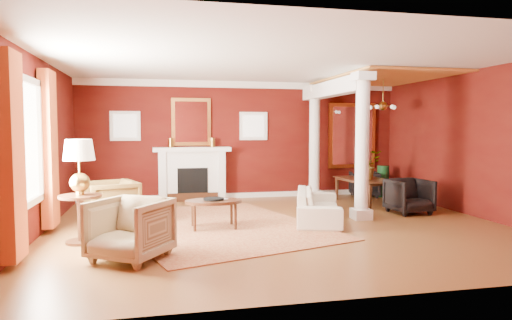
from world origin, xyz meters
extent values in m
plane|color=brown|center=(0.00, 0.00, 0.00)|extent=(8.00, 8.00, 0.00)
cube|color=#51130B|center=(0.00, 3.50, 1.45)|extent=(8.00, 0.04, 2.90)
cube|color=#51130B|center=(0.00, -3.50, 1.45)|extent=(8.00, 0.04, 2.90)
cube|color=#51130B|center=(-4.00, 0.00, 1.45)|extent=(0.04, 7.00, 2.90)
cube|color=#51130B|center=(4.00, 0.00, 1.45)|extent=(0.04, 7.00, 2.90)
cube|color=silver|center=(0.00, 0.00, 2.90)|extent=(8.00, 7.00, 0.04)
cube|color=white|center=(-1.30, 3.33, 0.60)|extent=(1.60, 0.34, 1.20)
cube|color=black|center=(-1.30, 3.16, 0.45)|extent=(0.72, 0.03, 0.70)
cube|color=black|center=(-1.30, 3.16, 0.10)|extent=(1.20, 0.05, 0.20)
cube|color=white|center=(-1.30, 3.29, 1.24)|extent=(1.85, 0.42, 0.10)
cube|color=white|center=(-2.00, 3.30, 0.60)|extent=(0.16, 0.40, 1.20)
cube|color=white|center=(-0.60, 3.30, 0.60)|extent=(0.16, 0.40, 1.20)
cube|color=#CC8B3C|center=(-1.30, 3.46, 1.90)|extent=(0.95, 0.06, 1.15)
cube|color=white|center=(-1.30, 3.42, 1.90)|extent=(0.78, 0.02, 0.98)
cube|color=white|center=(-2.85, 3.47, 1.80)|extent=(0.70, 0.06, 0.70)
cube|color=white|center=(-2.85, 3.44, 1.80)|extent=(0.54, 0.02, 0.54)
cube|color=white|center=(0.25, 3.47, 1.80)|extent=(0.70, 0.06, 0.70)
cube|color=white|center=(0.25, 3.44, 1.80)|extent=(0.54, 0.02, 0.54)
cube|color=white|center=(-3.98, -0.60, 1.55)|extent=(0.03, 1.30, 1.70)
cube|color=white|center=(-3.95, -1.30, 1.55)|extent=(0.08, 0.10, 1.90)
cube|color=white|center=(-3.95, 0.10, 1.55)|extent=(0.08, 0.10, 1.90)
cube|color=#B1461E|center=(-3.88, -1.60, 1.40)|extent=(0.18, 0.55, 2.60)
cube|color=#B1461E|center=(-3.88, 0.40, 1.40)|extent=(0.18, 0.55, 2.60)
cube|color=white|center=(1.70, 0.30, 0.10)|extent=(0.34, 0.34, 0.20)
cylinder|color=white|center=(1.70, 0.30, 1.45)|extent=(0.26, 0.26, 2.50)
cube|color=white|center=(1.70, 0.30, 2.72)|extent=(0.36, 0.36, 0.16)
cube|color=white|center=(1.70, 3.00, 0.10)|extent=(0.34, 0.34, 0.20)
cylinder|color=white|center=(1.70, 3.00, 1.45)|extent=(0.26, 0.26, 2.50)
cube|color=white|center=(1.70, 3.00, 2.72)|extent=(0.36, 0.36, 0.16)
cube|color=white|center=(1.70, 1.90, 2.62)|extent=(0.30, 3.20, 0.32)
cube|color=#E09341|center=(2.85, 1.75, 2.87)|extent=(2.30, 3.40, 0.04)
cube|color=#CC8B3C|center=(2.90, 3.46, 1.55)|extent=(1.30, 0.06, 1.70)
cube|color=white|center=(2.90, 3.42, 1.55)|extent=(1.10, 0.02, 1.50)
cylinder|color=#A48233|center=(2.90, 1.80, 2.58)|extent=(0.02, 0.02, 0.65)
sphere|color=#A48233|center=(2.90, 1.80, 2.25)|extent=(0.20, 0.20, 0.20)
sphere|color=#F2E8CD|center=(3.18, 1.80, 2.22)|extent=(0.09, 0.09, 0.09)
sphere|color=#F2E8CD|center=(2.99, 2.07, 2.22)|extent=(0.09, 0.09, 0.09)
sphere|color=#F2E8CD|center=(2.67, 1.96, 2.22)|extent=(0.09, 0.09, 0.09)
sphere|color=#F2E8CD|center=(2.67, 1.64, 2.22)|extent=(0.09, 0.09, 0.09)
sphere|color=#F2E8CD|center=(2.99, 1.53, 2.22)|extent=(0.09, 0.09, 0.09)
cube|color=white|center=(0.00, 3.46, 2.82)|extent=(8.00, 0.08, 0.16)
cube|color=white|center=(0.00, 3.46, 0.06)|extent=(8.00, 0.08, 0.12)
cube|color=maroon|center=(-1.11, 0.28, 0.01)|extent=(4.27, 4.97, 0.02)
imported|color=beige|center=(0.85, 0.35, 0.39)|extent=(1.18, 2.08, 0.78)
imported|color=black|center=(-2.95, 0.75, 0.45)|extent=(1.06, 1.09, 0.89)
imported|color=tan|center=(-2.48, -1.58, 0.45)|extent=(1.19, 1.18, 0.91)
cylinder|color=black|center=(-1.17, 0.08, 0.48)|extent=(0.99, 0.99, 0.05)
cylinder|color=black|center=(-1.52, -0.14, 0.22)|extent=(0.05, 0.05, 0.45)
cylinder|color=black|center=(-0.82, -0.14, 0.22)|extent=(0.05, 0.05, 0.45)
cylinder|color=black|center=(-1.52, 0.29, 0.22)|extent=(0.05, 0.05, 0.45)
cylinder|color=black|center=(-0.82, 0.29, 0.22)|extent=(0.05, 0.05, 0.45)
imported|color=black|center=(-1.10, 0.09, 0.61)|extent=(0.14, 0.10, 0.21)
cylinder|color=black|center=(-3.27, -0.49, 0.02)|extent=(0.46, 0.46, 0.04)
cylinder|color=black|center=(-3.27, -0.49, 0.36)|extent=(0.10, 0.10, 0.72)
cylinder|color=black|center=(-3.27, -0.49, 0.72)|extent=(0.63, 0.63, 0.04)
sphere|color=#A48233|center=(-3.27, -0.49, 0.93)|extent=(0.29, 0.29, 0.29)
cylinder|color=#A48233|center=(-3.27, -0.49, 1.14)|extent=(0.03, 0.03, 0.32)
cone|color=#F2E8CD|center=(-3.27, -0.49, 1.42)|extent=(0.46, 0.46, 0.32)
imported|color=black|center=(2.66, 2.00, 0.45)|extent=(0.75, 1.68, 0.91)
imported|color=black|center=(2.92, 0.64, 0.39)|extent=(0.82, 0.77, 0.78)
imported|color=black|center=(3.03, 2.96, 0.35)|extent=(0.84, 0.81, 0.71)
sphere|color=#123B18|center=(3.50, 2.86, 0.16)|extent=(0.34, 0.34, 0.34)
cylinder|color=#123B18|center=(3.50, 2.86, 0.40)|extent=(0.30, 0.30, 0.80)
imported|color=#26591E|center=(2.59, 1.92, 1.17)|extent=(0.72, 0.77, 0.52)
camera|label=1|loc=(-2.11, -7.74, 1.75)|focal=32.00mm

